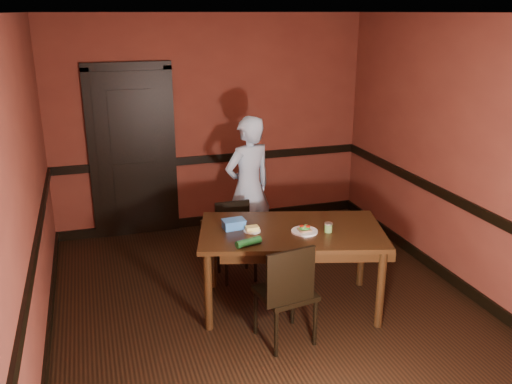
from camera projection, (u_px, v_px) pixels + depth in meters
floor at (267, 305)px, 5.25m from camera, size 4.00×4.50×0.01m
ceiling at (269, 13)px, 4.39m from camera, size 4.00×4.50×0.01m
wall_back at (211, 124)px, 6.86m from camera, size 4.00×0.02×2.70m
wall_front at (407, 290)px, 2.79m from camera, size 4.00×0.02×2.70m
wall_left at (27, 193)px, 4.25m from camera, size 0.02×4.50×2.70m
wall_right at (458, 155)px, 5.39m from camera, size 0.02×4.50×2.70m
dado_back at (212, 159)px, 6.99m from camera, size 4.00×0.03×0.10m
dado_left at (36, 246)px, 4.40m from camera, size 0.03×4.50×0.10m
dado_right at (451, 198)px, 5.53m from camera, size 0.03×4.50×0.10m
baseboard_back at (214, 219)px, 7.25m from camera, size 4.00×0.03×0.12m
baseboard_left at (49, 335)px, 4.67m from camera, size 0.03×4.50×0.12m
baseboard_right at (442, 272)px, 5.79m from camera, size 0.03×4.50×0.12m
door at (133, 150)px, 6.63m from camera, size 1.05×0.07×2.20m
dining_table at (291, 268)px, 5.14m from camera, size 1.88×1.37×0.79m
chair_far at (237, 242)px, 5.69m from camera, size 0.38×0.38×0.80m
chair_near at (285, 291)px, 4.57m from camera, size 0.50×0.50×0.93m
person at (248, 188)px, 6.10m from camera, size 0.69×0.56×1.64m
sandwich_plate at (305, 230)px, 4.95m from camera, size 0.24×0.24×0.06m
sauce_jar at (328, 227)px, 4.94m from camera, size 0.08×0.08×0.09m
cheese_saucer at (252, 229)px, 4.96m from camera, size 0.16×0.16×0.05m
food_tub at (234, 224)px, 5.02m from camera, size 0.21×0.15×0.09m
wrapped_veg at (249, 242)px, 4.66m from camera, size 0.24×0.13×0.07m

